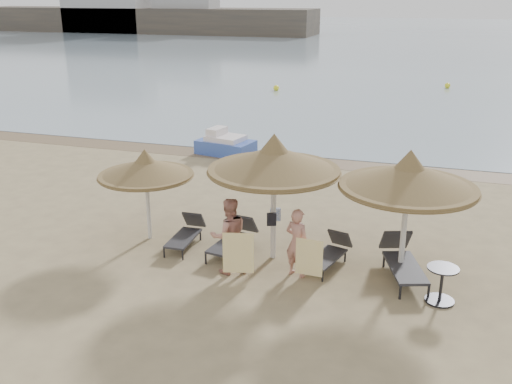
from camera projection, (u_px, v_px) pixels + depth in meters
The scene contains 21 objects.
ground at pixel (248, 263), 14.26m from camera, with size 160.00×160.00×0.00m, color #9B8860.
sea at pixel (413, 37), 86.27m from camera, with size 200.00×140.00×0.03m, color gray.
wet_sand_strip at pixel (322, 162), 22.72m from camera, with size 200.00×1.60×0.01m, color brown.
far_shore at pixel (251, 16), 90.47m from camera, with size 150.00×54.80×12.00m.
palapa_left at pixel (146, 168), 15.05m from camera, with size 2.56×2.56×2.53m.
palapa_center at pixel (274, 160), 13.72m from camera, with size 3.27×3.27×3.24m.
palapa_right at pixel (409, 177), 12.78m from camera, with size 3.15×3.15×3.13m.
lounger_far_left at pixel (187, 233), 15.21m from camera, with size 0.62×1.71×0.75m.
lounger_near_left at pixel (234, 238), 14.82m from camera, with size 0.89×1.91×0.82m.
lounger_near_right at pixel (330, 252), 14.08m from camera, with size 0.98×1.76×0.75m.
lounger_far_right at pixel (402, 259), 13.51m from camera, with size 1.31×2.19×0.93m.
side_table at pixel (441, 286), 12.36m from camera, with size 0.68×0.68×0.82m.
person_left at pixel (229, 230), 13.47m from camera, with size 1.01×0.65×2.19m, color tan.
person_right at pixel (297, 237), 13.34m from camera, with size 0.90×0.59×1.97m, color tan.
towel_left at pixel (238, 253), 13.19m from camera, with size 0.71×0.20×1.01m.
towel_right at pixel (309, 257), 13.13m from camera, with size 0.65×0.06×0.91m.
bag_patterned at pixel (275, 215), 14.37m from camera, with size 0.28×0.19×0.34m.
bag_dark at pixel (272, 219), 14.06m from camera, with size 0.24×0.16×0.33m.
pedal_boat at pixel (225, 144), 23.81m from camera, with size 2.52×1.79×1.07m.
buoy_left at pixel (276, 88), 39.17m from camera, with size 0.40×0.40×0.40m, color #FAF725.
buoy_mid at pixel (448, 86), 40.24m from camera, with size 0.39×0.39×0.39m, color #FAF725.
Camera 1 is at (4.06, -12.22, 6.40)m, focal length 40.00 mm.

